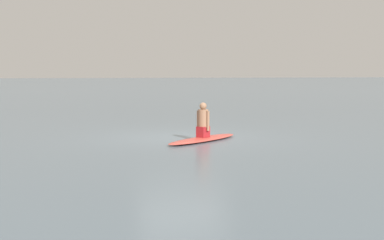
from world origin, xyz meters
TOP-DOWN VIEW (x-y plane):
  - ground_plane at (0.00, 0.00)m, footprint 400.00×400.00m
  - surfboard at (0.89, 0.33)m, footprint 2.14×2.69m
  - person_paddler at (0.89, 0.33)m, footprint 0.38×0.40m

SIDE VIEW (x-z plane):
  - ground_plane at x=0.00m, z-range 0.00..0.00m
  - surfboard at x=0.89m, z-range 0.00..0.11m
  - person_paddler at x=0.89m, z-range 0.07..1.00m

